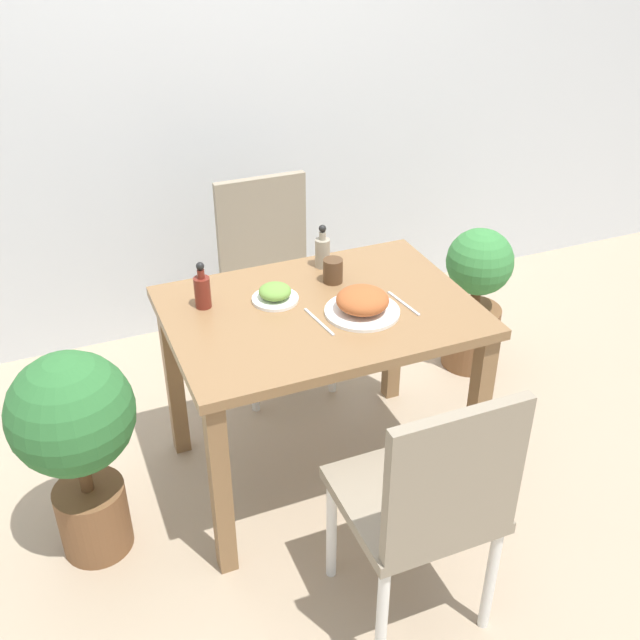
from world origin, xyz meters
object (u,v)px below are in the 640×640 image
Objects in this scene: drink_cup at (333,271)px; potted_plant_left at (76,435)px; sauce_bottle at (202,290)px; chair_far at (272,272)px; potted_plant_right at (476,294)px; condiment_bottle at (322,251)px; side_plate at (275,294)px; chair_near at (428,499)px; food_plate at (362,303)px.

potted_plant_left is (-0.97, -0.21, -0.28)m from drink_cup.
sauce_bottle is 0.62m from potted_plant_left.
chair_far is at bearing 95.21° from drink_cup.
potted_plant_right is (0.81, 0.25, -0.40)m from drink_cup.
side_plate is at bearing -145.06° from condiment_bottle.
potted_plant_left is (-0.49, -0.22, -0.30)m from sauce_bottle.
chair_far is at bearing 160.70° from potted_plant_right.
chair_near is 1.45m from chair_far.
chair_far reaches higher than drink_cup.
chair_far reaches higher than potted_plant_right.
side_plate is 1.16m from potted_plant_right.
condiment_bottle is at bearing 13.78° from sauce_bottle.
side_plate is at bearing -164.13° from potted_plant_right.
food_plate is (0.05, -0.79, 0.26)m from chair_far.
chair_near is 0.94m from drink_cup.
side_plate is 1.83× the size of drink_cup.
side_plate is 0.24× the size of potted_plant_right.
chair_near is at bearing -95.89° from condiment_bottle.
sauce_bottle is at bearing 167.19° from side_plate.
condiment_bottle is at bearing -171.21° from potted_plant_right.
condiment_bottle is (0.06, -0.42, 0.28)m from chair_far.
drink_cup is 0.48m from sauce_bottle.
potted_plant_right is (0.81, 0.49, -0.40)m from food_plate.
condiment_bottle is 0.22× the size of potted_plant_left.
food_plate is 1.51× the size of sauce_bottle.
chair_near reaches higher than sauce_bottle.
chair_near is 1.11m from potted_plant_left.
sauce_bottle and condiment_bottle have the same top height.
food_plate is 2.88× the size of drink_cup.
chair_near is 1.47m from potted_plant_right.
sauce_bottle reaches higher than potted_plant_left.
side_plate is 0.21× the size of potted_plant_left.
condiment_bottle is at bearing 84.83° from drink_cup.
food_plate is 0.31m from side_plate.
potted_plant_right is (0.86, -0.30, -0.14)m from chair_far.
potted_plant_right is at bearing -128.25° from chair_near.
sauce_bottle is at bearing 153.02° from food_plate.
chair_far is (0.04, 1.45, 0.00)m from chair_near.
sauce_bottle is 0.25× the size of potted_plant_right.
food_plate reaches higher than side_plate.
potted_plant_right is at bearing 14.56° from potted_plant_left.
drink_cup is 0.52× the size of condiment_bottle.
chair_far is 5.56× the size of side_plate.
chair_far reaches higher than condiment_bottle.
condiment_bottle reaches higher than potted_plant_left.
chair_far is 5.32× the size of condiment_bottle.
chair_far reaches higher than potted_plant_left.
drink_cup is 0.13× the size of potted_plant_right.
sauce_bottle reaches higher than drink_cup.
potted_plant_right is at bearing 17.06° from drink_cup.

